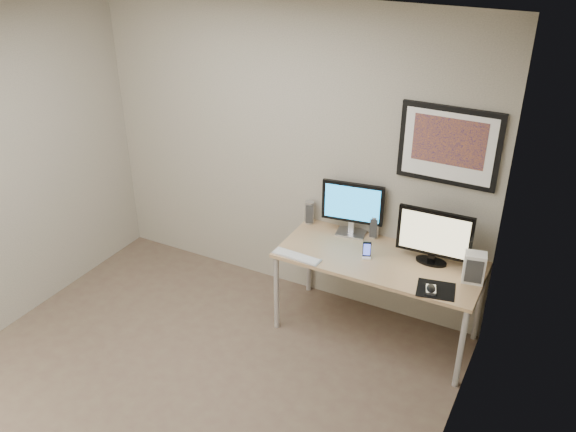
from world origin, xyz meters
name	(u,v)px	position (x,y,z in m)	size (l,w,h in m)	color
floor	(181,395)	(0.00, 0.00, 0.00)	(3.60, 3.60, 0.00)	brown
room	(201,168)	(0.00, 0.45, 1.64)	(3.60, 3.60, 3.60)	white
desk	(379,265)	(1.00, 1.35, 0.66)	(1.60, 0.70, 0.73)	#A88151
framed_art	(449,146)	(1.35, 1.68, 1.62)	(0.75, 0.04, 0.60)	black
monitor_large	(352,206)	(0.65, 1.61, 0.99)	(0.51, 0.20, 0.47)	#BABABF
monitor_tv	(434,236)	(1.37, 1.47, 0.97)	(0.57, 0.14, 0.45)	black
speaker_left	(309,212)	(0.25, 1.62, 0.83)	(0.08, 0.08, 0.20)	#BABABF
speaker_right	(374,226)	(0.84, 1.65, 0.83)	(0.08, 0.08, 0.20)	#BABABF
phone_dock	(367,250)	(0.90, 1.31, 0.80)	(0.07, 0.07, 0.15)	black
keyboard	(297,256)	(0.41, 1.06, 0.74)	(0.40, 0.11, 0.01)	silver
mousepad	(436,290)	(1.51, 1.13, 0.73)	(0.27, 0.24, 0.00)	black
mouse	(431,289)	(1.48, 1.09, 0.75)	(0.06, 0.11, 0.04)	black
fan_unit	(474,268)	(1.71, 1.37, 0.85)	(0.15, 0.11, 0.24)	silver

